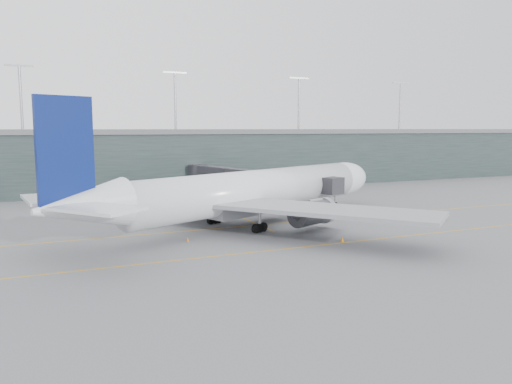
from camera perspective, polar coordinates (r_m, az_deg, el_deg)
name	(u,v)px	position (r m, az deg, el deg)	size (l,w,h in m)	color
ground	(221,223)	(82.09, -4.02, -3.56)	(320.00, 320.00, 0.00)	#545559
taxiline_a	(230,227)	(78.40, -3.04, -4.06)	(160.00, 0.25, 0.02)	orange
taxiline_b	(273,250)	(63.99, 1.99, -6.65)	(160.00, 0.25, 0.02)	orange
taxiline_lead_main	(212,204)	(102.35, -5.10, -1.41)	(0.25, 60.00, 0.02)	orange
terminal	(149,158)	(136.94, -12.16, 3.85)	(240.00, 36.00, 29.00)	#1F2A29
main_aircraft	(252,192)	(79.88, -0.42, 0.05)	(65.04, 59.97, 19.09)	silver
jet_bridge	(251,176)	(108.35, -0.53, 1.84)	(17.03, 45.00, 6.87)	#28272C
gse_cart	(399,214)	(88.44, 15.99, -2.46)	(2.70, 2.22, 1.58)	#B4290C
baggage_dolly	(436,219)	(89.47, 19.83, -2.97)	(2.75, 2.20, 0.27)	#333337
uld_a	(168,209)	(90.54, -10.03, -1.94)	(2.65, 2.33, 2.05)	#3D3E43
uld_b	(192,207)	(92.61, -7.33, -1.73)	(2.29, 1.93, 1.91)	#3D3E43
uld_c	(203,207)	(92.03, -6.05, -1.72)	(2.52, 2.14, 2.07)	#3D3E43
cone_nose	(404,213)	(93.64, 16.52, -2.29)	(0.42, 0.42, 0.67)	#CC490B
cone_wing_stbd	(342,239)	(69.57, 9.81, -5.30)	(0.48, 0.48, 0.77)	orange
cone_wing_port	(251,206)	(97.45, -0.56, -1.59)	(0.48, 0.48, 0.77)	#DF5C0C
cone_tail	(188,239)	(69.35, -7.83, -5.36)	(0.40, 0.40, 0.63)	orange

